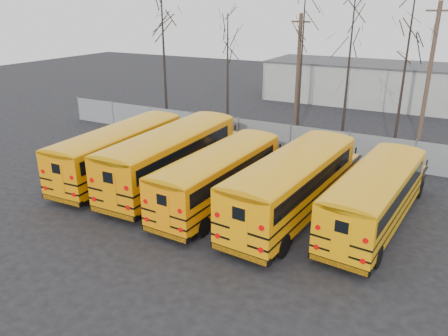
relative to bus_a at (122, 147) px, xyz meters
The scene contains 15 objects.
ground 8.05m from the bus_a, 22.42° to the right, with size 120.00×120.00×0.00m, color black.
fence 11.59m from the bus_a, 51.20° to the left, with size 40.00×0.04×2.00m, color gray.
distant_building 30.45m from the bus_a, 72.32° to the left, with size 22.00×8.00×4.00m, color #A9A9A4.
bus_a is the anchor object (origin of this frame).
bus_b 3.47m from the bus_a, ahead, with size 2.83×11.99×3.35m.
bus_c 7.03m from the bus_a, ahead, with size 2.99×10.78×2.99m.
bus_d 10.78m from the bus_a, ahead, with size 3.66×11.76×3.24m.
bus_e 14.44m from the bus_a, ahead, with size 3.44×10.75×2.96m.
utility_pole_left 15.58m from the bus_a, 67.87° to the left, with size 1.59×0.57×9.15m.
utility_pole_right 22.68m from the bus_a, 48.40° to the left, with size 1.77×0.50×10.01m.
tree_0 14.82m from the bus_a, 114.73° to the left, with size 0.26×0.26×11.85m, color black.
tree_1 11.51m from the bus_a, 83.75° to the left, with size 0.26×0.26×9.17m, color black.
tree_2 15.63m from the bus_a, 66.13° to the left, with size 0.26×0.26×11.57m, color black.
tree_3 17.17m from the bus_a, 54.59° to the left, with size 0.26×0.26×11.00m, color black.
tree_4 18.00m from the bus_a, 38.46° to the left, with size 0.26×0.26×10.98m, color black.
Camera 1 is at (9.63, -15.76, 9.70)m, focal length 35.00 mm.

